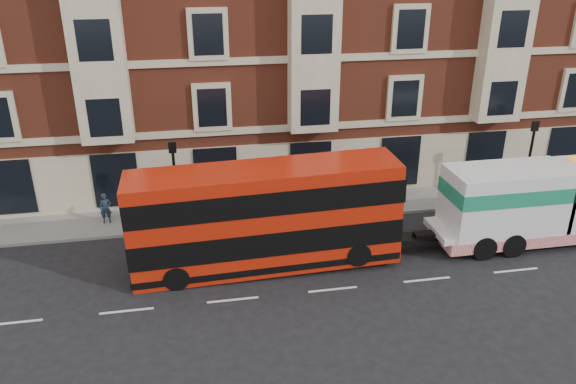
{
  "coord_description": "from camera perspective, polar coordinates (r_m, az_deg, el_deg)",
  "views": [
    {
      "loc": [
        -5.17,
        -18.31,
        12.63
      ],
      "look_at": [
        -1.09,
        4.0,
        2.62
      ],
      "focal_mm": 35.0,
      "sensor_mm": 36.0,
      "label": 1
    }
  ],
  "objects": [
    {
      "name": "sidewalk",
      "position": [
        29.16,
        0.86,
        -1.69
      ],
      "size": [
        90.0,
        3.0,
        0.15
      ],
      "primitive_type": "cube",
      "color": "slate",
      "rests_on": "ground"
    },
    {
      "name": "double_decker_bus",
      "position": [
        23.18,
        -2.34,
        -2.45
      ],
      "size": [
        11.1,
        2.55,
        4.49
      ],
      "color": "red",
      "rests_on": "ground"
    },
    {
      "name": "ground",
      "position": [
        22.84,
        4.56,
        -9.85
      ],
      "size": [
        120.0,
        120.0,
        0.0
      ],
      "primitive_type": "plane",
      "color": "black",
      "rests_on": "ground"
    },
    {
      "name": "lamp_post_west",
      "position": [
        26.47,
        -11.4,
        1.23
      ],
      "size": [
        0.35,
        0.15,
        4.35
      ],
      "color": "black",
      "rests_on": "sidewalk"
    },
    {
      "name": "pedestrian",
      "position": [
        28.62,
        -18.04,
        -1.59
      ],
      "size": [
        0.58,
        0.39,
        1.53
      ],
      "primitive_type": "imported",
      "rotation": [
        0.0,
        0.0,
        0.04
      ],
      "color": "#1A2934",
      "rests_on": "sidewalk"
    },
    {
      "name": "tow_truck",
      "position": [
        27.55,
        23.34,
        -1.03
      ],
      "size": [
        8.88,
        2.63,
        3.7
      ],
      "color": "white",
      "rests_on": "ground"
    },
    {
      "name": "lamp_post_east",
      "position": [
        31.54,
        23.35,
        3.41
      ],
      "size": [
        0.35,
        0.15,
        4.35
      ],
      "color": "black",
      "rests_on": "sidewalk"
    }
  ]
}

